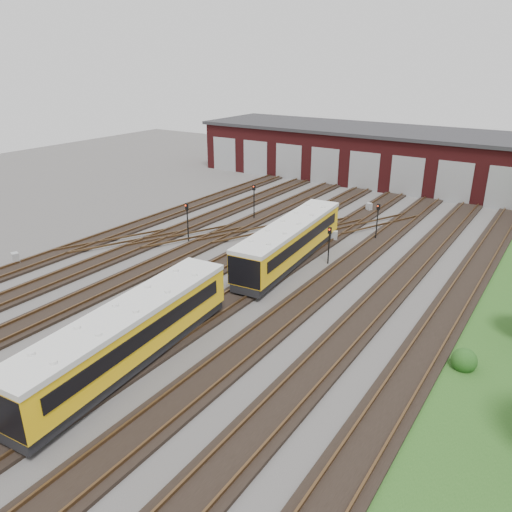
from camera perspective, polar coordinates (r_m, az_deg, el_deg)
The scene contains 14 objects.
ground at distance 31.36m, azimuth -8.46°, elevation -5.88°, with size 120.00×120.00×0.00m, color #494644.
track_network at distance 31.80m, azimuth -7.99°, elevation -5.23°, with size 30.40×70.00×0.33m.
maintenance_shed at distance 64.28m, azimuth 16.00°, elevation 10.89°, with size 51.00×12.50×6.35m.
metro_train at distance 25.53m, azimuth -14.39°, elevation -8.66°, with size 3.69×46.00×2.86m.
signal_mast_0 at distance 47.13m, azimuth -0.23°, elevation 6.69°, with size 0.29×0.27×3.40m.
signal_mast_1 at distance 41.83m, azimuth -7.86°, elevation 4.43°, with size 0.31×0.29×3.29m.
signal_mast_2 at distance 42.91m, azimuth 13.71°, elevation 4.32°, with size 0.28×0.26×3.16m.
signal_mast_3 at distance 37.21m, azimuth 8.36°, elevation 1.78°, with size 0.27×0.25×2.88m.
relay_cabinet_0 at distance 41.28m, azimuth -25.78°, elevation -0.27°, with size 0.56×0.46×0.93m, color #9DA0A2.
relay_cabinet_1 at distance 46.09m, azimuth 4.65°, elevation 4.03°, with size 0.54×0.45×0.90m, color #9DA0A2.
relay_cabinet_2 at distance 33.69m, azimuth -0.23°, elevation -2.53°, with size 0.68×0.57×1.13m, color #9DA0A2.
relay_cabinet_3 at distance 51.54m, azimuth 12.78°, elevation 5.46°, with size 0.52×0.43×0.86m, color #9DA0A2.
relay_cabinet_4 at distance 42.43m, azimuth 8.92°, elevation 2.25°, with size 0.53×0.44×0.89m, color #9DA0A2.
bush_0 at distance 27.18m, azimuth 22.74°, elevation -10.64°, with size 1.27×1.27×1.27m, color #1A4112.
Camera 1 is at (18.94, -20.41, 14.43)m, focal length 35.00 mm.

